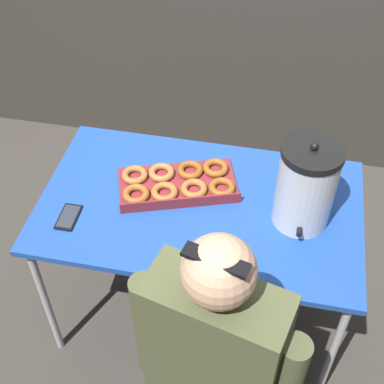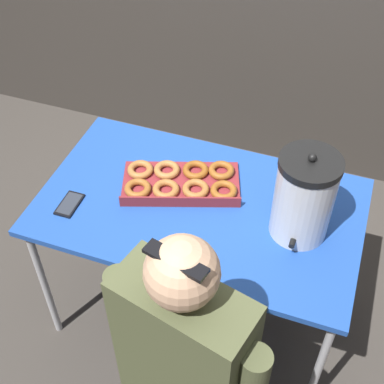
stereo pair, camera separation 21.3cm
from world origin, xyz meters
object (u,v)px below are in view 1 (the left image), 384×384
donut_box (178,183)px  person_seated (213,375)px  coffee_urn (306,185)px  cell_phone (68,217)px

donut_box → person_seated: 0.79m
coffee_urn → cell_phone: size_ratio=2.85×
donut_box → cell_phone: donut_box is taller
donut_box → cell_phone: size_ratio=4.00×
donut_box → cell_phone: 0.47m
cell_phone → person_seated: bearing=-35.8°
cell_phone → person_seated: (0.67, -0.46, -0.14)m
coffee_urn → person_seated: (-0.23, -0.65, -0.32)m
donut_box → person_seated: (0.28, -0.72, -0.16)m
donut_box → cell_phone: (-0.39, -0.26, -0.02)m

